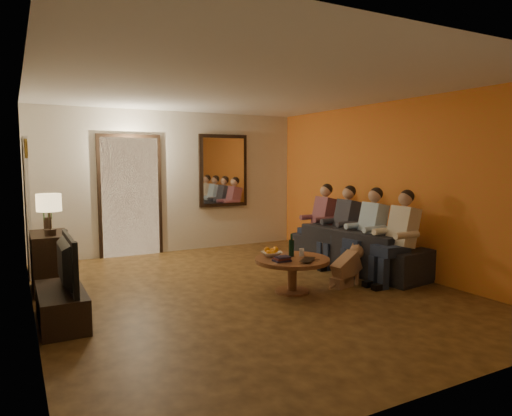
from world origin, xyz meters
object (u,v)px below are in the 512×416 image
coffee_table (292,275)px  tv (60,263)px  person_c (343,230)px  wine_bottle (291,245)px  table_lamp (49,214)px  person_b (369,235)px  dresser (50,262)px  sofa (360,248)px  laptop (311,261)px  tv_stand (62,306)px  dog (346,266)px  person_d (321,225)px  person_a (399,241)px  bowl (272,254)px

coffee_table → tv: bearing=176.0°
person_c → wine_bottle: person_c is taller
table_lamp → person_b: (4.24, -1.14, -0.43)m
person_c → coffee_table: bearing=-150.9°
dresser → sofa: bearing=-13.7°
person_b → person_c: size_ratio=1.00×
table_lamp → laptop: size_ratio=1.64×
table_lamp → tv_stand: table_lamp is taller
tv_stand → wine_bottle: wine_bottle is taller
dresser → dog: dresser is taller
tv → laptop: size_ratio=2.99×
person_d → laptop: 2.22m
laptop → person_d: bearing=8.6°
person_b → coffee_table: person_b is taller
person_c → wine_bottle: bearing=-153.1°
sofa → person_c: person_c is taller
tv → wine_bottle: bearing=-91.9°
dresser → person_c: bearing=-10.2°
person_b → laptop: bearing=-159.7°
table_lamp → laptop: table_lamp is taller
dog → table_lamp: bearing=144.3°
person_b → person_c: bearing=90.0°
tv_stand → person_d: bearing=16.4°
person_c → coffee_table: 1.76m
sofa → person_c: (-0.10, 0.30, 0.26)m
sofa → person_c: bearing=11.3°
tv → laptop: tv is taller
wine_bottle → dog: bearing=-13.8°
person_c → person_d: 0.60m
dresser → sofa: size_ratio=0.37×
sofa → person_a: size_ratio=1.92×
sofa → dresser: bearing=69.1°
dresser → dog: 3.94m
table_lamp → bowl: table_lamp is taller
tv → person_c: bearing=-81.3°
sofa → wine_bottle: bearing=98.6°
tv → sofa: 4.37m
sofa → person_c: 0.41m
coffee_table → person_c: bearing=29.1°
tv → person_b: size_ratio=0.82×
person_b → table_lamp: bearing=164.9°
person_d → sofa: bearing=-83.7°
coffee_table → tv_stand: bearing=176.0°
table_lamp → coffee_table: table_lamp is taller
tv_stand → person_d: size_ratio=0.90×
person_d → laptop: size_ratio=3.65×
tv → person_d: person_d is taller
table_lamp → bowl: 2.86m
dresser → person_b: (4.24, -1.36, 0.22)m
coffee_table → table_lamp: bearing=153.2°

